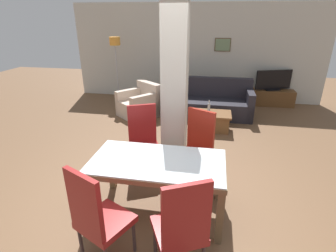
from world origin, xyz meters
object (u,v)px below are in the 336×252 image
(sofa, at_px, (207,103))
(floor_lamp, at_px, (115,48))
(dining_chair_far_left, at_px, (144,139))
(coffee_table, at_px, (212,121))
(dining_chair_near_left, at_px, (97,216))
(bottle, at_px, (209,107))
(tv_stand, at_px, (271,98))
(dining_chair_far_right, at_px, (196,146))
(dining_table, at_px, (157,172))
(tv_screen, at_px, (274,80))
(armchair, at_px, (140,105))
(dining_chair_near_right, at_px, (182,226))

(sofa, bearing_deg, floor_lamp, -15.50)
(dining_chair_far_left, distance_m, coffee_table, 2.23)
(dining_chair_near_left, distance_m, dining_chair_far_left, 1.70)
(bottle, bearing_deg, tv_stand, 48.78)
(tv_stand, bearing_deg, dining_chair_far_right, -113.75)
(dining_chair_far_right, xyz_separation_m, tv_stand, (1.79, 4.06, -0.36))
(dining_table, distance_m, floor_lamp, 5.04)
(dining_chair_far_left, relative_size, tv_stand, 0.91)
(tv_screen, xyz_separation_m, floor_lamp, (-4.35, -0.40, 0.81))
(armchair, bearing_deg, dining_chair_far_left, 147.12)
(dining_chair_near_right, relative_size, armchair, 0.94)
(armchair, bearing_deg, dining_table, 149.13)
(dining_table, xyz_separation_m, bottle, (0.52, 2.94, -0.11))
(dining_table, bearing_deg, dining_chair_far_left, 115.15)
(sofa, height_order, tv_stand, sofa)
(dining_chair_near_left, bearing_deg, bottle, 102.00)
(bottle, height_order, tv_stand, bottle)
(dining_chair_near_right, bearing_deg, bottle, 61.95)
(dining_chair_far_left, relative_size, tv_screen, 1.13)
(tv_stand, bearing_deg, dining_table, -114.36)
(dining_chair_near_left, relative_size, armchair, 0.94)
(dining_chair_far_left, height_order, floor_lamp, floor_lamp)
(armchair, bearing_deg, sofa, -128.41)
(tv_screen, bearing_deg, sofa, 13.48)
(bottle, height_order, floor_lamp, floor_lamp)
(dining_table, distance_m, armchair, 3.59)
(dining_table, height_order, tv_screen, tv_screen)
(dining_chair_far_right, xyz_separation_m, dining_chair_far_left, (-0.81, 0.08, 0.00))
(dining_chair_far_right, distance_m, tv_stand, 4.45)
(dining_chair_near_left, bearing_deg, tv_screen, 91.20)
(sofa, bearing_deg, dining_chair_near_right, 89.24)
(sofa, bearing_deg, dining_chair_far_right, 88.86)
(tv_screen, bearing_deg, dining_chair_near_right, 52.94)
(dining_chair_far_left, height_order, coffee_table, dining_chair_far_left)
(dining_chair_near_left, bearing_deg, coffee_table, 100.12)
(floor_lamp, bearing_deg, dining_chair_near_left, -71.71)
(dining_chair_far_right, distance_m, floor_lamp, 4.57)
(tv_screen, bearing_deg, tv_stand, 180.00)
(bottle, bearing_deg, coffee_table, -55.02)
(dining_chair_near_left, xyz_separation_m, dining_chair_near_right, (0.81, 0.02, 0.00))
(coffee_table, distance_m, tv_stand, 2.59)
(armchair, relative_size, tv_screen, 1.20)
(bottle, bearing_deg, floor_lamp, 150.48)
(dining_chair_near_right, bearing_deg, tv_stand, 46.18)
(dining_chair_near_right, distance_m, tv_stand, 5.96)
(dining_chair_near_left, bearing_deg, armchair, 126.44)
(dining_chair_far_right, bearing_deg, dining_chair_near_left, 90.83)
(dining_table, height_order, dining_chair_near_right, dining_chair_near_right)
(armchair, bearing_deg, tv_stand, -116.91)
(bottle, bearing_deg, dining_chair_far_left, -114.05)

